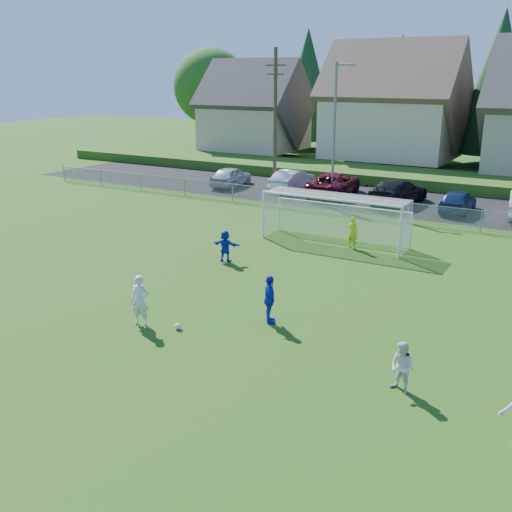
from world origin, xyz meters
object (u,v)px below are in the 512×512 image
object	(u,v)px
soccer_ball	(178,326)
goalkeeper	(353,232)
player_white_b	(402,367)
car_a	(231,176)
car_d	(398,192)
car_b	(292,180)
player_white_a	(140,301)
car_c	(334,184)
soccer_goal	(336,211)
car_e	(458,201)
player_blue_a	(270,299)
player_blue_b	(225,246)

from	to	relation	value
soccer_ball	goalkeeper	distance (m)	12.30
player_white_b	car_a	size ratio (longest dim) A/B	0.33
car_d	player_white_b	bearing A→B (deg)	115.50
goalkeeper	car_b	world-z (taller)	goalkeeper
player_white_a	player_white_b	distance (m)	9.08
car_d	player_white_a	bearing A→B (deg)	94.22
car_c	goalkeeper	bearing A→B (deg)	110.54
player_white_b	soccer_goal	world-z (taller)	soccer_goal
car_b	car_e	size ratio (longest dim) A/B	1.09
player_white_b	car_c	bearing A→B (deg)	136.23
player_white_a	car_d	bearing A→B (deg)	71.28
soccer_goal	car_c	bearing A→B (deg)	113.69
car_b	car_d	distance (m)	8.19
car_d	car_e	distance (m)	4.04
car_a	player_blue_a	bearing A→B (deg)	119.79
car_a	car_c	size ratio (longest dim) A/B	0.75
player_blue_a	player_white_b	bearing A→B (deg)	-146.01
player_white_b	car_e	size ratio (longest dim) A/B	0.34
player_blue_a	car_d	xyz separation A→B (m)	(-2.25, 21.46, -0.04)
goalkeeper	car_c	world-z (taller)	car_c
player_blue_a	player_white_a	bearing A→B (deg)	90.37
player_blue_b	car_b	size ratio (longest dim) A/B	0.32
player_blue_b	car_d	world-z (taller)	car_d
car_a	car_c	distance (m)	8.17
player_blue_a	player_blue_b	bearing A→B (deg)	12.40
player_white_a	car_a	distance (m)	26.32
car_a	car_c	world-z (taller)	car_c
goalkeeper	car_b	bearing A→B (deg)	-41.68
car_e	soccer_ball	bearing A→B (deg)	79.73
soccer_ball	player_white_b	xyz separation A→B (m)	(7.76, -0.25, 0.62)
soccer_ball	goalkeeper	bearing A→B (deg)	83.24
car_a	soccer_goal	xyz separation A→B (m)	(13.10, -10.60, 0.88)
car_b	car_c	world-z (taller)	car_c
soccer_ball	car_a	bearing A→B (deg)	118.71
goalkeeper	car_e	world-z (taller)	goalkeeper
soccer_ball	player_white_b	bearing A→B (deg)	-1.85
player_blue_a	goalkeeper	distance (m)	10.17
player_white_a	goalkeeper	distance (m)	12.84
player_blue_b	car_b	world-z (taller)	car_b
goalkeeper	car_b	size ratio (longest dim) A/B	0.35
goalkeeper	soccer_goal	xyz separation A→B (m)	(-1.13, 0.55, 0.83)
car_b	car_d	xyz separation A→B (m)	(8.16, -0.78, 0.06)
player_blue_b	car_b	distance (m)	17.86
player_white_a	player_blue_a	world-z (taller)	player_white_a
goalkeeper	soccer_goal	bearing A→B (deg)	-15.66
player_blue_b	car_a	bearing A→B (deg)	-64.80
player_blue_b	car_d	bearing A→B (deg)	-106.77
soccer_ball	car_d	size ratio (longest dim) A/B	0.04
car_a	car_b	distance (m)	4.86
player_blue_b	soccer_goal	bearing A→B (deg)	-125.90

